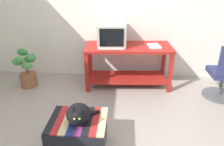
{
  "coord_description": "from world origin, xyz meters",
  "views": [
    {
      "loc": [
        0.12,
        -1.98,
        1.83
      ],
      "look_at": [
        -0.05,
        0.85,
        0.55
      ],
      "focal_mm": 36.02,
      "sensor_mm": 36.0,
      "label": 1
    }
  ],
  "objects": [
    {
      "name": "pen",
      "position": [
        0.56,
        1.6,
        0.72
      ],
      "size": [
        0.04,
        0.14,
        0.01
      ],
      "primitive_type": "cylinder",
      "rotation": [
        0.0,
        1.57,
        1.31
      ],
      "color": "#2351B2",
      "rests_on": "desk"
    },
    {
      "name": "book",
      "position": [
        0.6,
        1.58,
        0.72
      ],
      "size": [
        0.22,
        0.28,
        0.03
      ],
      "primitive_type": "cube",
      "rotation": [
        0.0,
        0.0,
        0.16
      ],
      "color": "white",
      "rests_on": "desk"
    },
    {
      "name": "keyboard",
      "position": [
        -0.09,
        1.45,
        0.72
      ],
      "size": [
        0.41,
        0.17,
        0.02
      ],
      "primitive_type": "cube",
      "rotation": [
        0.0,
        0.0,
        0.05
      ],
      "color": "beige",
      "rests_on": "desk"
    },
    {
      "name": "potted_plant",
      "position": [
        -1.54,
        1.43,
        0.29
      ],
      "size": [
        0.41,
        0.34,
        0.66
      ],
      "color": "brown",
      "rests_on": "ground_plane"
    },
    {
      "name": "cat",
      "position": [
        -0.35,
        -0.04,
        0.47
      ],
      "size": [
        0.36,
        0.38,
        0.26
      ],
      "rotation": [
        0.0,
        0.0,
        0.14
      ],
      "color": "black",
      "rests_on": "ottoman_with_blanket"
    },
    {
      "name": "back_wall",
      "position": [
        0.0,
        2.05,
        1.3
      ],
      "size": [
        8.0,
        0.1,
        2.6
      ],
      "primitive_type": "cube",
      "color": "silver",
      "rests_on": "ground_plane"
    },
    {
      "name": "desk",
      "position": [
        0.18,
        1.6,
        0.49
      ],
      "size": [
        1.46,
        0.7,
        0.71
      ],
      "rotation": [
        0.0,
        0.0,
        0.05
      ],
      "color": "maroon",
      "rests_on": "ground_plane"
    },
    {
      "name": "ottoman_with_blanket",
      "position": [
        -0.37,
        -0.0,
        0.19
      ],
      "size": [
        0.62,
        0.53,
        0.37
      ],
      "color": "#4C4238",
      "rests_on": "ground_plane"
    },
    {
      "name": "tv_monitor",
      "position": [
        -0.1,
        1.66,
        0.89
      ],
      "size": [
        0.48,
        0.55,
        0.36
      ],
      "rotation": [
        0.0,
        0.0,
        0.05
      ],
      "color": "#BCB7A8",
      "rests_on": "desk"
    }
  ]
}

